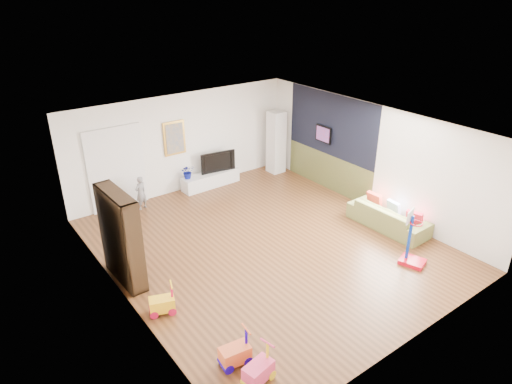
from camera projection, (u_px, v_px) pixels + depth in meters
floor at (267, 245)px, 10.19m from camera, size 6.50×7.50×0.00m
ceiling at (268, 128)px, 9.04m from camera, size 6.50×7.50×0.00m
wall_back at (183, 143)px, 12.35m from camera, size 6.50×0.00×2.70m
wall_front at (419, 274)px, 6.89m from camera, size 6.50×0.00×2.70m
wall_left at (119, 237)px, 7.87m from camera, size 0.00×7.50×2.70m
wall_right at (370, 157)px, 11.37m from camera, size 0.00×7.50×2.70m
navy_accent at (331, 125)px, 12.17m from camera, size 0.01×3.20×1.70m
olive_wainscot at (328, 171)px, 12.74m from camera, size 0.01×3.20×1.00m
doorway at (117, 170)px, 11.42m from camera, size 1.45×0.06×2.10m
painting_back at (174, 138)px, 12.10m from camera, size 0.62×0.06×0.92m
artwork_right at (323, 134)px, 12.40m from camera, size 0.04×0.56×0.46m
media_console at (211, 179)px, 12.98m from camera, size 1.73×0.47×0.40m
tall_cabinet at (276, 142)px, 13.66m from camera, size 0.44×0.44×1.88m
bookshelf at (121, 237)px, 8.65m from camera, size 0.39×1.30×1.89m
sofa at (388, 217)px, 10.78m from camera, size 0.82×1.97×0.57m
basketball_hoop at (416, 239)px, 9.27m from camera, size 0.55×0.61×1.20m
ride_on_yellow at (162, 299)px, 8.00m from camera, size 0.51×0.41×0.59m
ride_on_orange at (235, 349)px, 6.92m from camera, size 0.50×0.34×0.62m
ride_on_pink at (258, 366)px, 6.61m from camera, size 0.51×0.37×0.61m
child at (141, 193)px, 11.60m from camera, size 0.38×0.32×0.89m
tv at (217, 161)px, 12.94m from camera, size 1.04×0.28×0.59m
vase_plant at (188, 172)px, 12.47m from camera, size 0.43×0.40×0.40m
pillow_left at (414, 219)px, 10.36m from camera, size 0.18×0.38×0.37m
pillow_center at (394, 208)px, 10.84m from camera, size 0.13×0.36×0.35m
pillow_right at (374, 200)px, 11.22m from camera, size 0.11×0.39×0.39m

